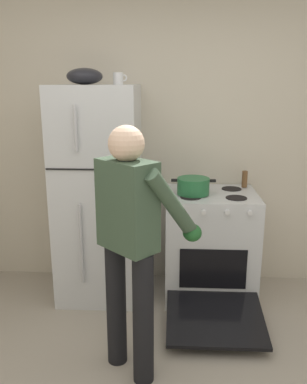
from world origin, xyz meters
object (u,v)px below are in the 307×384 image
object	(u,v)px
pepper_mill	(245,179)
mixing_bowl	(85,76)
stove_range	(210,246)
coffee_mug	(119,78)
refrigerator	(99,194)
red_pot	(193,186)
person_cook	(132,232)

from	to	relation	value
pepper_mill	mixing_bowl	size ratio (longest dim) A/B	0.51
stove_range	coffee_mug	distance (m)	1.60
pepper_mill	refrigerator	bearing A→B (deg)	-170.94
pepper_mill	mixing_bowl	distance (m)	1.61
stove_range	red_pot	xyz separation A→B (m)	(-0.16, -0.03, 0.55)
coffee_mug	mixing_bowl	bearing A→B (deg)	-169.22
person_cook	mixing_bowl	xyz separation A→B (m)	(-0.47, 1.01, 0.92)
person_cook	coffee_mug	xyz separation A→B (m)	(-0.20, 1.06, 0.90)
stove_range	pepper_mill	distance (m)	0.66
refrigerator	pepper_mill	bearing A→B (deg)	9.06
coffee_mug	mixing_bowl	xyz separation A→B (m)	(-0.26, -0.05, 0.02)
stove_range	pepper_mill	size ratio (longest dim) A/B	8.52
stove_range	mixing_bowl	xyz separation A→B (m)	(-1.04, 0.02, 1.42)
coffee_mug	mixing_bowl	distance (m)	0.27
refrigerator	red_pot	world-z (taller)	refrigerator
red_pot	mixing_bowl	distance (m)	1.24
refrigerator	mixing_bowl	distance (m)	0.97
stove_range	pepper_mill	bearing A→B (deg)	36.01
refrigerator	stove_range	bearing A→B (deg)	-1.06
stove_range	mixing_bowl	size ratio (longest dim) A/B	4.31
red_pot	pepper_mill	bearing A→B (deg)	28.52
mixing_bowl	person_cook	bearing A→B (deg)	-65.24
refrigerator	mixing_bowl	size ratio (longest dim) A/B	6.35
coffee_mug	stove_range	bearing A→B (deg)	-5.02
person_cook	pepper_mill	size ratio (longest dim) A/B	11.09
refrigerator	red_pot	size ratio (longest dim) A/B	4.95
red_pot	mixing_bowl	world-z (taller)	mixing_bowl
person_cook	red_pot	xyz separation A→B (m)	(0.41, 0.96, 0.05)
pepper_mill	red_pot	bearing A→B (deg)	-151.48
person_cook	pepper_mill	bearing A→B (deg)	54.37
refrigerator	person_cook	distance (m)	1.09
refrigerator	person_cook	xyz separation A→B (m)	(0.39, -1.01, 0.05)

